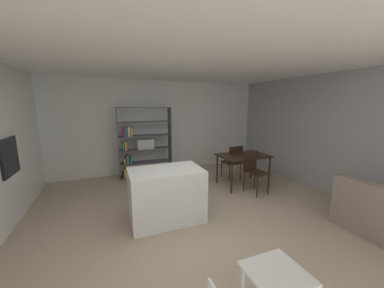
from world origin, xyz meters
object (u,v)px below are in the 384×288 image
(built_in_oven, at_px, (9,157))
(kitchen_island, at_px, (166,195))
(child_table, at_px, (276,281))
(open_bookshelf, at_px, (142,144))
(dining_chair_near, at_px, (253,168))
(dining_table, at_px, (243,158))
(dining_chair_far, at_px, (234,160))

(built_in_oven, height_order, kitchen_island, built_in_oven)
(built_in_oven, bearing_deg, child_table, -45.75)
(open_bookshelf, relative_size, dining_chair_near, 2.06)
(kitchen_island, relative_size, dining_table, 1.05)
(built_in_oven, relative_size, child_table, 1.18)
(kitchen_island, height_order, open_bookshelf, open_bookshelf)
(open_bookshelf, xyz_separation_m, dining_table, (2.19, -1.60, -0.22))
(built_in_oven, xyz_separation_m, dining_chair_far, (4.52, 0.51, -0.62))
(built_in_oven, height_order, open_bookshelf, open_bookshelf)
(kitchen_island, xyz_separation_m, dining_table, (2.16, 0.87, 0.24))
(dining_chair_far, xyz_separation_m, dining_chair_near, (-0.02, -0.85, 0.02))
(built_in_oven, xyz_separation_m, child_table, (2.81, -2.89, -0.75))
(built_in_oven, bearing_deg, dining_table, 1.12)
(open_bookshelf, height_order, dining_table, open_bookshelf)
(built_in_oven, relative_size, dining_chair_near, 0.66)
(dining_table, height_order, dining_chair_near, dining_chair_near)
(dining_table, relative_size, dining_chair_far, 1.27)
(open_bookshelf, bearing_deg, dining_table, -36.26)
(kitchen_island, distance_m, dining_table, 2.34)
(child_table, relative_size, dining_table, 0.44)
(dining_table, xyz_separation_m, dining_chair_far, (0.00, 0.43, -0.15))
(kitchen_island, bearing_deg, open_bookshelf, 90.66)
(kitchen_island, distance_m, open_bookshelf, 2.52)
(child_table, bearing_deg, built_in_oven, 134.25)
(built_in_oven, distance_m, open_bookshelf, 2.89)
(built_in_oven, xyz_separation_m, dining_chair_near, (4.50, -0.34, -0.60))
(dining_chair_near, bearing_deg, built_in_oven, 167.79)
(dining_table, xyz_separation_m, dining_chair_near, (-0.01, -0.43, -0.13))
(open_bookshelf, bearing_deg, built_in_oven, -143.97)
(kitchen_island, xyz_separation_m, dining_chair_near, (2.14, 0.44, 0.10))
(child_table, bearing_deg, open_bookshelf, 96.08)
(kitchen_island, relative_size, dining_chair_far, 1.33)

